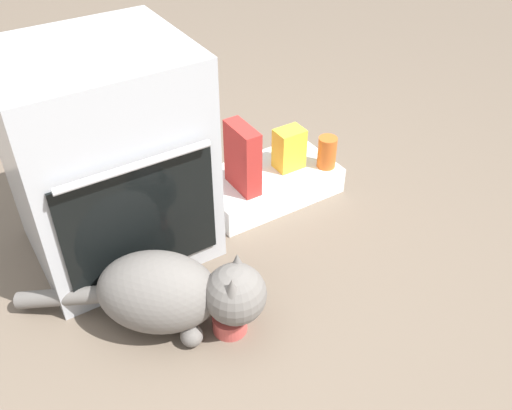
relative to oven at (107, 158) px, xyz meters
name	(u,v)px	position (x,y,z in m)	size (l,w,h in m)	color
ground	(166,321)	(-0.03, -0.45, -0.40)	(8.00, 8.00, 0.00)	#6B5B4C
oven	(107,158)	(0.00, 0.00, 0.00)	(0.62, 0.60, 0.80)	#B7BABF
pantry_cabinet	(268,183)	(0.66, -0.04, -0.34)	(0.58, 0.33, 0.12)	white
food_bowl	(230,321)	(0.14, -0.60, -0.36)	(0.12, 0.12, 0.08)	#C64C47
cat	(173,293)	(0.00, -0.48, -0.25)	(0.71, 0.59, 0.29)	slate
snack_bag	(289,149)	(0.75, -0.05, -0.19)	(0.12, 0.09, 0.18)	yellow
cereal_box	(243,158)	(0.51, -0.07, -0.14)	(0.07, 0.18, 0.28)	#B72D28
sauce_jar	(327,152)	(0.89, -0.13, -0.21)	(0.08, 0.08, 0.14)	#D16023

